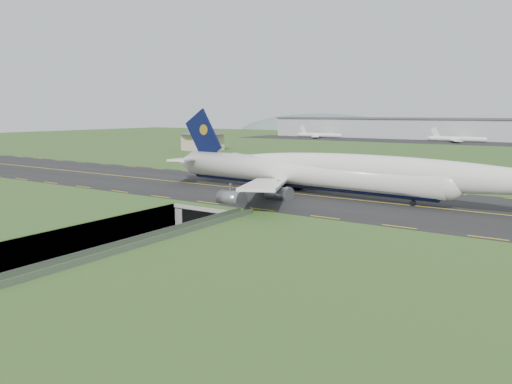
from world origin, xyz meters
The scene contains 10 objects.
ground centered at (0.00, 0.00, 0.00)m, with size 900.00×900.00×0.00m, color #315B24.
airfield_deck centered at (0.00, 0.00, 3.00)m, with size 800.00×800.00×6.00m, color gray.
trench_road centered at (0.00, -7.50, 0.10)m, with size 12.00×75.00×0.20m, color slate.
taxiway centered at (0.00, 33.00, 6.09)m, with size 800.00×44.00×0.18m, color black.
tunnel_portal centered at (0.00, 16.71, 3.33)m, with size 17.00×22.30×6.00m.
guideway centered at (11.00, -19.11, 5.32)m, with size 3.00×53.00×7.05m.
jumbo_jet centered at (15.37, 34.27, 11.72)m, with size 101.53×63.88×21.19m.
shuttle_tram centered at (0.20, -0.81, 1.62)m, with size 2.91×7.23×2.94m.
service_building centered at (-99.23, 128.86, 13.49)m, with size 24.30×24.30×12.65m.
cargo_terminal centered at (-0.08, 299.41, 13.96)m, with size 320.00×67.00×15.60m.
Camera 1 is at (65.35, -71.28, 25.65)m, focal length 35.00 mm.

